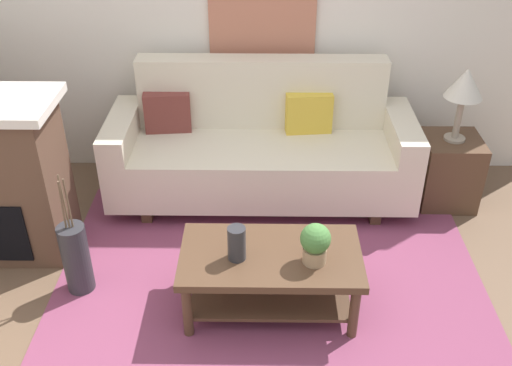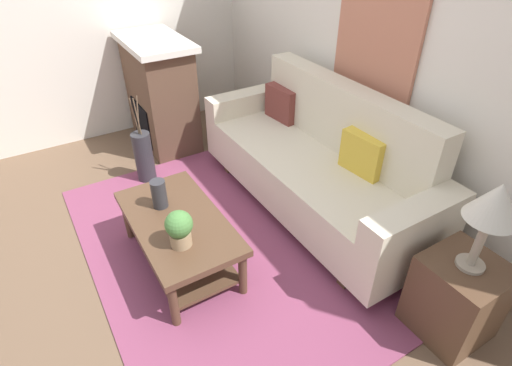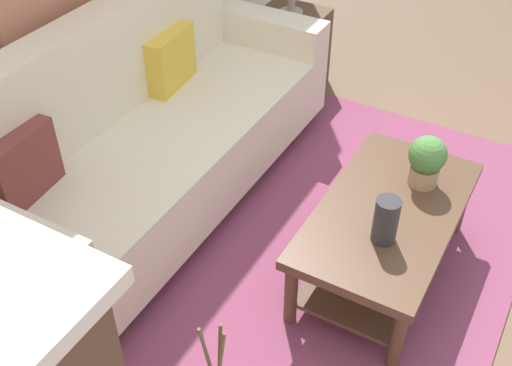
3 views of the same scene
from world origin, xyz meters
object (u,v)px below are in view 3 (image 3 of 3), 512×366
(tabletop_vase, at_px, (386,220))
(couch, at_px, (153,136))
(throw_pillow_mustard, at_px, (170,59))
(side_table, at_px, (290,51))
(throw_pillow_maroon, at_px, (22,166))
(coffee_table, at_px, (386,227))
(potted_plant_tabletop, at_px, (427,160))

(tabletop_vase, bearing_deg, couch, 84.14)
(throw_pillow_mustard, bearing_deg, couch, -161.34)
(throw_pillow_mustard, xyz_separation_m, side_table, (1.10, -0.20, -0.40))
(throw_pillow_maroon, xyz_separation_m, throw_pillow_mustard, (1.11, 0.00, 0.00))
(throw_pillow_maroon, distance_m, tabletop_vase, 1.59)
(coffee_table, xyz_separation_m, tabletop_vase, (-0.20, -0.04, 0.22))
(couch, xyz_separation_m, coffee_table, (0.06, -1.30, -0.12))
(throw_pillow_mustard, bearing_deg, throw_pillow_maroon, 180.00)
(side_table, bearing_deg, tabletop_vase, -141.69)
(coffee_table, height_order, tabletop_vase, tabletop_vase)
(couch, bearing_deg, throw_pillow_maroon, 170.41)
(coffee_table, bearing_deg, side_table, 41.12)
(throw_pillow_maroon, height_order, coffee_table, throw_pillow_maroon)
(tabletop_vase, bearing_deg, potted_plant_tabletop, -3.58)
(potted_plant_tabletop, bearing_deg, side_table, 48.44)
(couch, height_order, throw_pillow_maroon, couch)
(throw_pillow_mustard, xyz_separation_m, potted_plant_tabletop, (-0.05, -1.50, -0.11))
(side_table, bearing_deg, coffee_table, -138.88)
(coffee_table, bearing_deg, throw_pillow_maroon, 119.42)
(throw_pillow_maroon, xyz_separation_m, tabletop_vase, (0.60, -1.47, -0.14))
(side_table, bearing_deg, throw_pillow_mustard, 169.95)
(throw_pillow_maroon, distance_m, potted_plant_tabletop, 1.84)
(couch, xyz_separation_m, potted_plant_tabletop, (0.32, -1.37, 0.14))
(throw_pillow_maroon, relative_size, tabletop_vase, 1.64)
(couch, relative_size, tabletop_vase, 10.71)
(couch, height_order, tabletop_vase, couch)
(tabletop_vase, bearing_deg, side_table, 38.31)
(throw_pillow_maroon, xyz_separation_m, potted_plant_tabletop, (1.06, -1.50, -0.11))
(throw_pillow_mustard, relative_size, tabletop_vase, 1.64)
(potted_plant_tabletop, bearing_deg, throw_pillow_maroon, 125.28)
(side_table, bearing_deg, potted_plant_tabletop, -131.56)
(coffee_table, bearing_deg, throw_pillow_mustard, 77.90)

